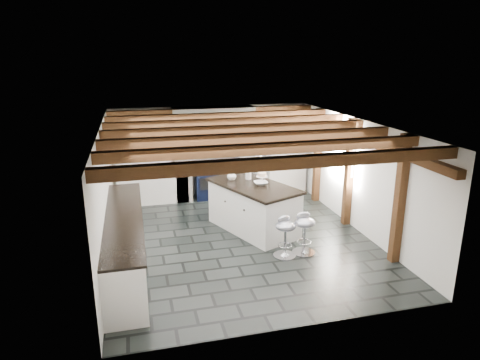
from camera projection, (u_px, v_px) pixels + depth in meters
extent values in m
plane|color=black|center=(240.00, 238.00, 8.57)|extent=(6.00, 6.00, 0.00)
plane|color=white|center=(212.00, 151.00, 11.03)|extent=(5.00, 0.00, 5.00)
plane|color=white|center=(105.00, 194.00, 7.65)|extent=(0.00, 6.00, 6.00)
plane|color=white|center=(357.00, 175.00, 8.83)|extent=(0.00, 6.00, 6.00)
plane|color=white|center=(240.00, 124.00, 7.91)|extent=(6.00, 6.00, 0.00)
cube|color=white|center=(182.00, 163.00, 10.62)|extent=(0.40, 0.60, 1.90)
cube|color=white|center=(244.00, 159.00, 11.00)|extent=(0.40, 0.60, 1.90)
cube|color=#4C2E15|center=(213.00, 120.00, 10.51)|extent=(2.10, 0.65, 0.18)
cube|color=white|center=(213.00, 114.00, 10.47)|extent=(2.00, 0.60, 0.31)
cube|color=black|center=(216.00, 119.00, 10.20)|extent=(1.00, 0.03, 0.22)
cube|color=silver|center=(216.00, 119.00, 10.18)|extent=(0.90, 0.01, 0.14)
cube|color=white|center=(143.00, 163.00, 10.38)|extent=(1.30, 0.58, 2.00)
cube|color=white|center=(285.00, 155.00, 11.24)|extent=(1.00, 0.58, 2.00)
cube|color=white|center=(125.00, 242.00, 7.37)|extent=(0.60, 3.80, 0.88)
cube|color=black|center=(123.00, 217.00, 7.24)|extent=(0.64, 3.80, 0.04)
cube|color=white|center=(173.00, 183.00, 10.71)|extent=(0.70, 0.60, 0.88)
cube|color=black|center=(172.00, 165.00, 10.57)|extent=(0.74, 0.64, 0.04)
cube|color=#4C2E15|center=(357.00, 137.00, 8.58)|extent=(0.15, 5.80, 0.14)
plane|color=white|center=(344.00, 150.00, 9.27)|extent=(0.00, 0.90, 0.90)
cube|color=#4C2E15|center=(289.00, 162.00, 5.52)|extent=(5.00, 0.16, 0.16)
cube|color=#4C2E15|center=(269.00, 148.00, 6.33)|extent=(5.00, 0.16, 0.16)
cube|color=#4C2E15|center=(253.00, 138.00, 7.13)|extent=(5.00, 0.16, 0.16)
cube|color=#4C2E15|center=(240.00, 129.00, 7.94)|extent=(5.00, 0.16, 0.16)
cube|color=#4C2E15|center=(230.00, 122.00, 8.74)|extent=(5.00, 0.16, 0.16)
cube|color=#4C2E15|center=(221.00, 116.00, 9.55)|extent=(5.00, 0.16, 0.16)
cube|color=#4C2E15|center=(214.00, 111.00, 10.36)|extent=(5.00, 0.16, 0.16)
cube|color=#4C2E15|center=(400.00, 200.00, 7.33)|extent=(0.15, 0.15, 2.30)
cube|color=#4C2E15|center=(349.00, 173.00, 9.00)|extent=(0.15, 0.15, 2.30)
cube|color=#4C2E15|center=(318.00, 156.00, 10.48)|extent=(0.15, 0.15, 2.30)
cylinder|color=black|center=(264.00, 143.00, 8.08)|extent=(0.01, 0.01, 0.56)
cylinder|color=white|center=(263.00, 160.00, 8.17)|extent=(0.09, 0.09, 0.22)
cylinder|color=black|center=(262.00, 140.00, 8.37)|extent=(0.01, 0.01, 0.56)
cylinder|color=white|center=(261.00, 157.00, 8.46)|extent=(0.09, 0.09, 0.22)
cylinder|color=black|center=(260.00, 137.00, 8.66)|extent=(0.01, 0.01, 0.56)
cylinder|color=white|center=(259.00, 153.00, 8.75)|extent=(0.09, 0.09, 0.22)
cube|color=black|center=(214.00, 180.00, 10.93)|extent=(1.00, 0.60, 0.90)
ellipsoid|color=silver|center=(204.00, 162.00, 10.74)|extent=(0.28, 0.28, 0.11)
ellipsoid|color=silver|center=(224.00, 161.00, 10.85)|extent=(0.28, 0.28, 0.11)
cylinder|color=silver|center=(217.00, 169.00, 10.53)|extent=(0.95, 0.03, 0.03)
cube|color=black|center=(207.00, 184.00, 10.59)|extent=(0.35, 0.02, 0.30)
cube|color=black|center=(226.00, 183.00, 10.71)|extent=(0.35, 0.02, 0.30)
cube|color=white|center=(253.00, 209.00, 8.87)|extent=(1.63, 2.14, 0.94)
cube|color=black|center=(253.00, 186.00, 8.73)|extent=(1.74, 2.25, 0.05)
imported|color=white|center=(232.00, 175.00, 9.01)|extent=(0.26, 0.26, 0.20)
ellipsoid|color=red|center=(232.00, 168.00, 8.96)|extent=(0.21, 0.21, 0.13)
cylinder|color=white|center=(248.00, 175.00, 9.07)|extent=(0.13, 0.13, 0.19)
imported|color=white|center=(261.00, 183.00, 8.69)|extent=(0.36, 0.36, 0.07)
cylinder|color=white|center=(262.00, 179.00, 8.90)|extent=(0.05, 0.05, 0.11)
cylinder|color=white|center=(262.00, 176.00, 8.88)|extent=(0.23, 0.23, 0.02)
cylinder|color=beige|center=(262.00, 174.00, 8.87)|extent=(0.18, 0.18, 0.07)
cylinder|color=silver|center=(304.00, 252.00, 7.93)|extent=(0.42, 0.42, 0.03)
cone|color=silver|center=(304.00, 250.00, 7.92)|extent=(0.19, 0.19, 0.08)
cylinder|color=silver|center=(304.00, 237.00, 7.85)|extent=(0.05, 0.05, 0.53)
torus|color=silver|center=(304.00, 242.00, 7.87)|extent=(0.27, 0.27, 0.02)
ellipsoid|color=#999BA7|center=(305.00, 222.00, 7.76)|extent=(0.39, 0.39, 0.17)
ellipsoid|color=#999BA7|center=(303.00, 216.00, 7.83)|extent=(0.27, 0.12, 0.15)
cylinder|color=silver|center=(284.00, 256.00, 7.81)|extent=(0.41, 0.41, 0.03)
cone|color=silver|center=(285.00, 253.00, 7.80)|extent=(0.19, 0.19, 0.07)
cylinder|color=silver|center=(285.00, 241.00, 7.73)|extent=(0.05, 0.05, 0.51)
torus|color=silver|center=(285.00, 245.00, 7.75)|extent=(0.26, 0.26, 0.02)
ellipsoid|color=#999BA7|center=(285.00, 226.00, 7.64)|extent=(0.45, 0.45, 0.17)
ellipsoid|color=#999BA7|center=(283.00, 219.00, 7.70)|extent=(0.28, 0.17, 0.14)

